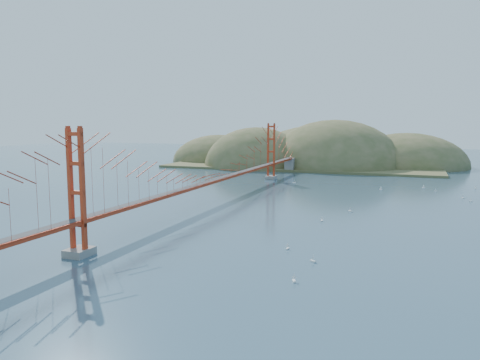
% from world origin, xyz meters
% --- Properties ---
extents(ground, '(320.00, 320.00, 0.00)m').
position_xyz_m(ground, '(0.00, 0.00, 0.00)').
color(ground, '#324E64').
rests_on(ground, ground).
extents(bridge, '(2.20, 94.40, 12.00)m').
position_xyz_m(bridge, '(0.00, 0.18, 7.01)').
color(bridge, gray).
rests_on(bridge, ground).
extents(far_headlands, '(84.00, 58.00, 25.00)m').
position_xyz_m(far_headlands, '(2.21, 68.52, 0.00)').
color(far_headlands, olive).
rests_on(far_headlands, ground).
extents(sailboat_1, '(0.60, 0.60, 0.66)m').
position_xyz_m(sailboat_1, '(20.23, -0.16, 0.15)').
color(sailboat_1, white).
rests_on(sailboat_1, ground).
extents(sailboat_8, '(0.63, 0.63, 0.66)m').
position_xyz_m(sailboat_8, '(29.81, 27.24, 0.15)').
color(sailboat_8, white).
rests_on(sailboat_8, ground).
extents(sailboat_0, '(0.46, 0.57, 0.67)m').
position_xyz_m(sailboat_0, '(17.07, -21.22, 0.15)').
color(sailboat_0, white).
rests_on(sailboat_0, ground).
extents(sailboat_10, '(0.61, 0.62, 0.69)m').
position_xyz_m(sailboat_10, '(19.86, -29.89, 0.15)').
color(sailboat_10, white).
rests_on(sailboat_10, ground).
extents(sailboat_14, '(0.48, 0.59, 0.70)m').
position_xyz_m(sailboat_14, '(17.78, -7.59, 0.15)').
color(sailboat_14, white).
rests_on(sailboat_14, ground).
extents(sailboat_4, '(0.61, 0.61, 0.63)m').
position_xyz_m(sailboat_4, '(36.33, 14.30, 0.14)').
color(sailboat_4, white).
rests_on(sailboat_4, ground).
extents(sailboat_15, '(0.66, 0.66, 0.70)m').
position_xyz_m(sailboat_15, '(35.47, 17.16, 0.15)').
color(sailboat_15, white).
rests_on(sailboat_15, ground).
extents(sailboat_3, '(0.61, 0.61, 0.69)m').
position_xyz_m(sailboat_3, '(6.00, 25.98, 0.15)').
color(sailboat_3, white).
rests_on(sailboat_3, ground).
extents(sailboat_16, '(0.69, 0.69, 0.72)m').
position_xyz_m(sailboat_16, '(22.69, 22.32, 0.16)').
color(sailboat_16, white).
rests_on(sailboat_16, ground).
extents(sailboat_7, '(0.54, 0.54, 0.61)m').
position_xyz_m(sailboat_7, '(31.71, 23.59, 0.14)').
color(sailboat_7, white).
rests_on(sailboat_7, ground).
extents(sailboat_6, '(0.65, 0.65, 0.70)m').
position_xyz_m(sailboat_6, '(20.18, -24.37, 0.15)').
color(sailboat_6, white).
rests_on(sailboat_6, ground).
extents(sailboat_extra_0, '(0.58, 0.59, 0.66)m').
position_xyz_m(sailboat_extra_0, '(38.59, 29.48, 0.15)').
color(sailboat_extra_0, white).
rests_on(sailboat_extra_0, ground).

